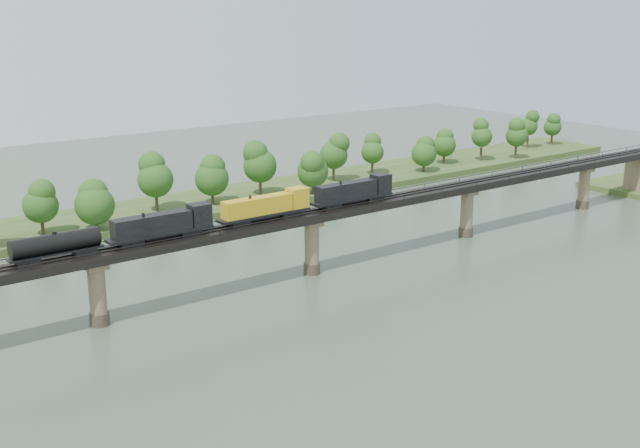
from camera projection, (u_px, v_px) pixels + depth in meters
ground at (428, 325)px, 121.75m from camera, size 400.00×400.00×0.00m
far_bank at (173, 209)px, 187.14m from camera, size 300.00×24.00×1.60m
bridge at (312, 245)px, 143.46m from camera, size 236.00×30.00×11.50m
bridge_superstructure at (312, 210)px, 141.77m from camera, size 220.00×4.90×0.75m
far_treeline at (147, 183)px, 176.81m from camera, size 289.06×17.54×13.60m
freight_train at (232, 213)px, 131.87m from camera, size 70.36×2.74×4.84m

